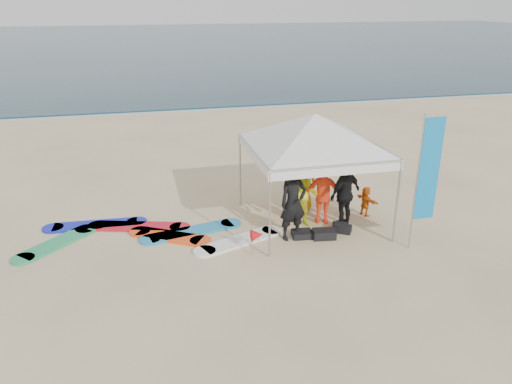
{
  "coord_description": "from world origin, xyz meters",
  "views": [
    {
      "loc": [
        -2.27,
        -8.39,
        5.67
      ],
      "look_at": [
        0.45,
        2.6,
        1.2
      ],
      "focal_mm": 35.0,
      "sensor_mm": 36.0,
      "label": 1
    }
  ],
  "objects_px": {
    "person_yellow": "(302,194)",
    "surfboard_spread": "(149,233)",
    "person_orange_a": "(323,190)",
    "canopy_tent": "(315,114)",
    "feather_flag": "(427,171)",
    "person_orange_b": "(300,179)",
    "marker_pennant": "(257,235)",
    "person_black_b": "(345,194)",
    "person_black_a": "(293,203)",
    "person_seated": "(366,201)"
  },
  "relations": [
    {
      "from": "person_black_b",
      "to": "person_seated",
      "type": "height_order",
      "value": "person_black_b"
    },
    {
      "from": "marker_pennant",
      "to": "surfboard_spread",
      "type": "xyz_separation_m",
      "value": [
        -2.42,
        1.65,
        -0.46
      ]
    },
    {
      "from": "person_black_a",
      "to": "feather_flag",
      "type": "relative_size",
      "value": 0.58
    },
    {
      "from": "person_orange_b",
      "to": "person_yellow",
      "type": "bearing_deg",
      "value": 84.13
    },
    {
      "from": "person_black_b",
      "to": "feather_flag",
      "type": "xyz_separation_m",
      "value": [
        1.3,
        -1.53,
        1.02
      ]
    },
    {
      "from": "feather_flag",
      "to": "person_black_a",
      "type": "bearing_deg",
      "value": 157.66
    },
    {
      "from": "person_orange_b",
      "to": "marker_pennant",
      "type": "xyz_separation_m",
      "value": [
        -1.79,
        -2.26,
        -0.44
      ]
    },
    {
      "from": "person_orange_a",
      "to": "canopy_tent",
      "type": "relative_size",
      "value": 0.41
    },
    {
      "from": "person_orange_a",
      "to": "feather_flag",
      "type": "distance_m",
      "value": 2.78
    },
    {
      "from": "surfboard_spread",
      "to": "person_seated",
      "type": "bearing_deg",
      "value": -1.94
    },
    {
      "from": "person_black_a",
      "to": "person_orange_a",
      "type": "bearing_deg",
      "value": 26.4
    },
    {
      "from": "person_yellow",
      "to": "surfboard_spread",
      "type": "distance_m",
      "value": 4.04
    },
    {
      "from": "person_yellow",
      "to": "canopy_tent",
      "type": "distance_m",
      "value": 2.1
    },
    {
      "from": "person_orange_a",
      "to": "surfboard_spread",
      "type": "height_order",
      "value": "person_orange_a"
    },
    {
      "from": "canopy_tent",
      "to": "marker_pennant",
      "type": "relative_size",
      "value": 7.01
    },
    {
      "from": "person_black_b",
      "to": "feather_flag",
      "type": "distance_m",
      "value": 2.25
    },
    {
      "from": "person_black_a",
      "to": "person_yellow",
      "type": "distance_m",
      "value": 0.85
    },
    {
      "from": "person_yellow",
      "to": "person_seated",
      "type": "xyz_separation_m",
      "value": [
        1.91,
        0.16,
        -0.45
      ]
    },
    {
      "from": "canopy_tent",
      "to": "marker_pennant",
      "type": "xyz_separation_m",
      "value": [
        -1.83,
        -1.38,
        -2.44
      ]
    },
    {
      "from": "person_orange_a",
      "to": "person_yellow",
      "type": "bearing_deg",
      "value": 23.06
    },
    {
      "from": "person_black_a",
      "to": "person_seated",
      "type": "distance_m",
      "value": 2.58
    },
    {
      "from": "person_yellow",
      "to": "person_orange_b",
      "type": "xyz_separation_m",
      "value": [
        0.27,
        0.96,
        0.07
      ]
    },
    {
      "from": "person_seated",
      "to": "canopy_tent",
      "type": "bearing_deg",
      "value": 72.48
    },
    {
      "from": "person_seated",
      "to": "surfboard_spread",
      "type": "distance_m",
      "value": 5.87
    },
    {
      "from": "person_yellow",
      "to": "person_black_b",
      "type": "bearing_deg",
      "value": 13.08
    },
    {
      "from": "person_orange_a",
      "to": "feather_flag",
      "type": "height_order",
      "value": "feather_flag"
    },
    {
      "from": "person_yellow",
      "to": "surfboard_spread",
      "type": "height_order",
      "value": "person_yellow"
    },
    {
      "from": "person_orange_a",
      "to": "person_seated",
      "type": "distance_m",
      "value": 1.4
    },
    {
      "from": "person_black_a",
      "to": "person_yellow",
      "type": "relative_size",
      "value": 1.1
    },
    {
      "from": "person_black_b",
      "to": "canopy_tent",
      "type": "relative_size",
      "value": 0.41
    },
    {
      "from": "person_orange_a",
      "to": "person_black_a",
      "type": "bearing_deg",
      "value": 53.69
    },
    {
      "from": "canopy_tent",
      "to": "feather_flag",
      "type": "xyz_separation_m",
      "value": [
        2.05,
        -1.95,
        -1.01
      ]
    },
    {
      "from": "person_black_a",
      "to": "person_orange_b",
      "type": "xyz_separation_m",
      "value": [
        0.74,
        1.66,
        -0.02
      ]
    },
    {
      "from": "person_black_b",
      "to": "canopy_tent",
      "type": "height_order",
      "value": "canopy_tent"
    },
    {
      "from": "person_black_a",
      "to": "canopy_tent",
      "type": "distance_m",
      "value": 2.27
    },
    {
      "from": "person_orange_a",
      "to": "surfboard_spread",
      "type": "relative_size",
      "value": 0.29
    },
    {
      "from": "person_black_b",
      "to": "person_orange_b",
      "type": "distance_m",
      "value": 1.51
    },
    {
      "from": "person_black_b",
      "to": "person_yellow",
      "type": "bearing_deg",
      "value": -43.82
    },
    {
      "from": "feather_flag",
      "to": "marker_pennant",
      "type": "relative_size",
      "value": 5.14
    },
    {
      "from": "person_yellow",
      "to": "person_black_b",
      "type": "distance_m",
      "value": 1.11
    },
    {
      "from": "person_seated",
      "to": "marker_pennant",
      "type": "relative_size",
      "value": 1.31
    },
    {
      "from": "canopy_tent",
      "to": "feather_flag",
      "type": "relative_size",
      "value": 1.36
    },
    {
      "from": "person_orange_b",
      "to": "marker_pennant",
      "type": "bearing_deg",
      "value": 61.6
    },
    {
      "from": "person_black_b",
      "to": "surfboard_spread",
      "type": "distance_m",
      "value": 5.12
    },
    {
      "from": "canopy_tent",
      "to": "surfboard_spread",
      "type": "relative_size",
      "value": 0.72
    },
    {
      "from": "person_orange_b",
      "to": "feather_flag",
      "type": "xyz_separation_m",
      "value": [
        2.08,
        -2.82,
        0.99
      ]
    },
    {
      "from": "person_black_a",
      "to": "canopy_tent",
      "type": "height_order",
      "value": "canopy_tent"
    },
    {
      "from": "person_orange_b",
      "to": "marker_pennant",
      "type": "relative_size",
      "value": 2.94
    },
    {
      "from": "person_black_a",
      "to": "person_orange_b",
      "type": "height_order",
      "value": "person_black_a"
    },
    {
      "from": "person_orange_a",
      "to": "person_seated",
      "type": "xyz_separation_m",
      "value": [
        1.31,
        0.11,
        -0.49
      ]
    }
  ]
}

